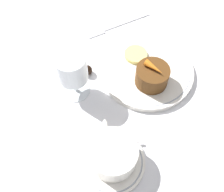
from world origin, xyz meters
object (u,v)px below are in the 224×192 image
at_px(coffee_cup, 113,154).
at_px(wine_glass, 72,71).
at_px(dessert_cake, 152,76).
at_px(fork, 112,27).
at_px(dinner_plate, 147,70).

relative_size(coffee_cup, wine_glass, 1.03).
height_order(coffee_cup, dessert_cake, coffee_cup).
bearing_deg(wine_glass, fork, -36.18).
height_order(dinner_plate, wine_glass, wine_glass).
bearing_deg(dessert_cake, dinner_plate, -4.38).
height_order(wine_glass, dessert_cake, wine_glass).
bearing_deg(dinner_plate, coffee_cup, 145.43).
xyz_separation_m(dinner_plate, coffee_cup, (-0.20, 0.14, 0.03)).
relative_size(fork, dessert_cake, 2.55).
bearing_deg(wine_glass, dessert_cake, -98.79).
xyz_separation_m(dinner_plate, wine_glass, (-0.01, 0.18, 0.07)).
bearing_deg(dinner_plate, fork, 14.37).
xyz_separation_m(fork, dessert_cake, (-0.21, -0.04, 0.03)).
relative_size(dinner_plate, wine_glass, 1.94).
xyz_separation_m(dinner_plate, dessert_cake, (-0.04, 0.00, 0.03)).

